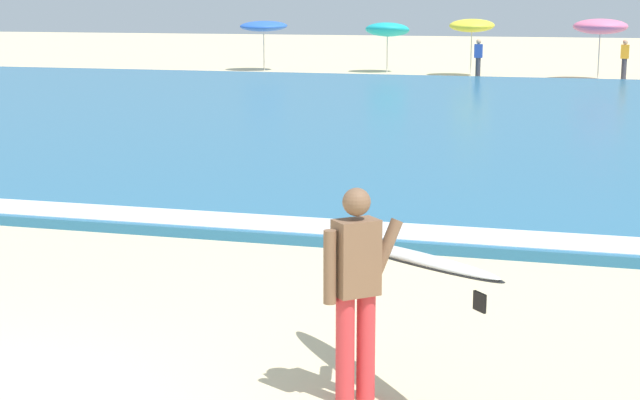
# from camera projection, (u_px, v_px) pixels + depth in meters

# --- Properties ---
(sea) EXTENTS (120.00, 28.00, 0.14)m
(sea) POSITION_uv_depth(u_px,v_px,m) (420.00, 118.00, 26.55)
(sea) COLOR teal
(sea) RESTS_ON ground
(surf_foam) EXTENTS (120.00, 0.93, 0.01)m
(surf_foam) POSITION_uv_depth(u_px,v_px,m) (246.00, 221.00, 13.89)
(surf_foam) COLOR white
(surf_foam) RESTS_ON sea
(surfer_with_board) EXTENTS (1.87, 2.01, 1.73)m
(surfer_with_board) POSITION_uv_depth(u_px,v_px,m) (380.00, 274.00, 7.97)
(surfer_with_board) COLOR red
(surfer_with_board) RESTS_ON ground
(beach_umbrella_0) EXTENTS (2.10, 2.11, 2.21)m
(beach_umbrella_0) POSITION_uv_depth(u_px,v_px,m) (264.00, 26.00, 44.56)
(beach_umbrella_0) COLOR beige
(beach_umbrella_0) RESTS_ON ground
(beach_umbrella_1) EXTENTS (1.90, 1.94, 2.22)m
(beach_umbrella_1) POSITION_uv_depth(u_px,v_px,m) (387.00, 30.00, 43.48)
(beach_umbrella_1) COLOR beige
(beach_umbrella_1) RESTS_ON ground
(beach_umbrella_2) EXTENTS (1.85, 1.87, 2.37)m
(beach_umbrella_2) POSITION_uv_depth(u_px,v_px,m) (472.00, 26.00, 41.30)
(beach_umbrella_2) COLOR beige
(beach_umbrella_2) RESTS_ON ground
(beach_umbrella_3) EXTENTS (2.09, 2.10, 2.39)m
(beach_umbrella_3) POSITION_uv_depth(u_px,v_px,m) (600.00, 26.00, 39.26)
(beach_umbrella_3) COLOR beige
(beach_umbrella_3) RESTS_ON ground
(beachgoer_near_row_left) EXTENTS (0.32, 0.20, 1.58)m
(beachgoer_near_row_left) POSITION_uv_depth(u_px,v_px,m) (625.00, 58.00, 39.48)
(beachgoer_near_row_left) COLOR #383842
(beachgoer_near_row_left) RESTS_ON ground
(beachgoer_near_row_mid) EXTENTS (0.32, 0.20, 1.58)m
(beachgoer_near_row_mid) POSITION_uv_depth(u_px,v_px,m) (478.00, 58.00, 39.99)
(beachgoer_near_row_mid) COLOR #383842
(beachgoer_near_row_mid) RESTS_ON ground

